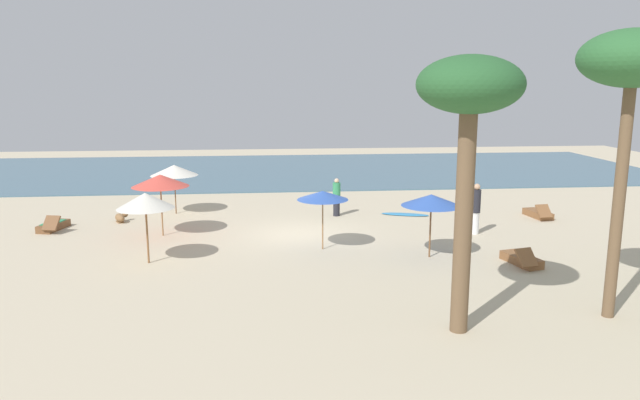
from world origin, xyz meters
name	(u,v)px	position (x,y,z in m)	size (l,w,h in m)	color
ground_plane	(299,235)	(0.00, 0.00, 0.00)	(60.00, 60.00, 0.00)	beige
ocean_water	(283,170)	(0.00, 17.00, 0.03)	(48.00, 16.00, 0.06)	#476B7F
umbrella_0	(160,181)	(-5.16, 0.43, 2.12)	(2.12, 2.12, 2.35)	olive
umbrella_1	(431,200)	(4.15, -3.33, 1.93)	(1.97, 1.97, 2.13)	brown
umbrella_2	(323,195)	(0.71, -2.03, 1.91)	(1.77, 1.77, 2.07)	olive
umbrella_3	(174,170)	(-5.20, 4.34, 1.94)	(2.07, 2.07, 2.17)	brown
umbrella_4	(145,201)	(-5.05, -3.10, 2.05)	(1.82, 1.82, 2.30)	brown
lounger_0	(53,226)	(-9.60, 1.72, 0.18)	(0.96, 1.78, 0.68)	brown
lounger_1	(522,259)	(6.87, -4.43, 0.17)	(0.96, 1.79, 0.68)	brown
lounger_2	(538,214)	(10.46, 2.00, 0.17)	(0.80, 1.76, 0.68)	brown
person_0	(337,197)	(1.84, 3.17, 0.83)	(0.44, 0.44, 1.65)	#26262D
person_1	(476,208)	(6.75, -0.48, 1.01)	(0.41, 0.41, 1.96)	white
palm_2	(469,100)	(3.18, -9.26, 5.35)	(2.34, 2.34, 6.33)	brown
palm_3	(632,66)	(7.17, -8.77, 6.09)	(2.46, 2.46, 6.95)	brown
dog	(121,217)	(-7.27, 2.84, 0.20)	(0.65, 0.83, 0.38)	olive
surfboard	(405,214)	(4.86, 3.02, 0.04)	(2.12, 1.13, 0.07)	#338CCC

